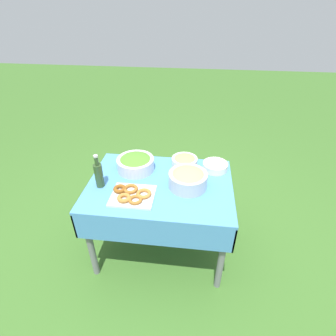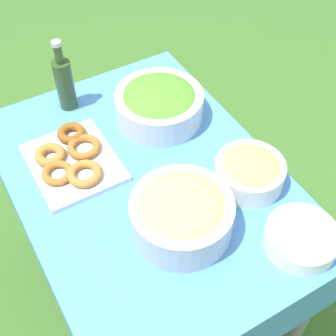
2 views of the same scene
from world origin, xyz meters
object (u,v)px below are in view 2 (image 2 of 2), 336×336
object	(u,v)px
pasta_bowl	(182,214)
bread_bowl	(250,171)
olive_oil_bottle	(64,82)
plate_stack	(301,239)
salad_bowl	(159,103)
donut_platter	(72,159)

from	to	relation	value
pasta_bowl	bread_bowl	size ratio (longest dim) A/B	1.36
olive_oil_bottle	bread_bowl	world-z (taller)	olive_oil_bottle
pasta_bowl	plate_stack	world-z (taller)	pasta_bowl
plate_stack	olive_oil_bottle	distance (m)	0.94
salad_bowl	donut_platter	distance (m)	0.36
salad_bowl	plate_stack	size ratio (longest dim) A/B	1.49
salad_bowl	pasta_bowl	world-z (taller)	pasta_bowl
salad_bowl	plate_stack	xyz separation A→B (m)	(0.66, 0.08, -0.03)
pasta_bowl	bread_bowl	bearing A→B (deg)	99.09
donut_platter	bread_bowl	bearing A→B (deg)	51.81
bread_bowl	pasta_bowl	bearing A→B (deg)	-80.91
salad_bowl	donut_platter	xyz separation A→B (m)	(0.05, -0.35, -0.05)
olive_oil_bottle	plate_stack	bearing A→B (deg)	20.93
donut_platter	bread_bowl	world-z (taller)	bread_bowl
plate_stack	bread_bowl	bearing A→B (deg)	177.36
pasta_bowl	donut_platter	distance (m)	0.43
pasta_bowl	olive_oil_bottle	distance (m)	0.67
plate_stack	olive_oil_bottle	bearing A→B (deg)	-159.07
olive_oil_bottle	bread_bowl	distance (m)	0.71
pasta_bowl	bread_bowl	world-z (taller)	pasta_bowl
salad_bowl	plate_stack	bearing A→B (deg)	7.03
pasta_bowl	plate_stack	size ratio (longest dim) A/B	1.42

